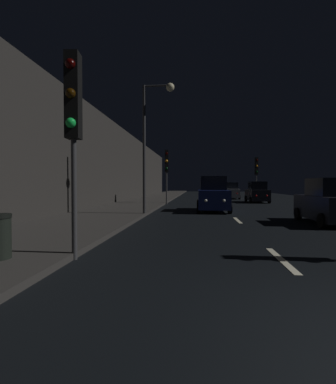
# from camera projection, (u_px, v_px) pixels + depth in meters

# --- Properties ---
(ground) EXTENTS (26.07, 84.00, 0.02)m
(ground) POSITION_uv_depth(u_px,v_px,m) (217.00, 202.00, 27.68)
(ground) COLOR black
(sidewalk_left) EXTENTS (4.40, 84.00, 0.15)m
(sidewalk_left) POSITION_uv_depth(u_px,v_px,m) (148.00, 201.00, 28.40)
(sidewalk_left) COLOR #33302D
(sidewalk_left) RESTS_ON ground
(building_facade_left) EXTENTS (0.80, 63.00, 7.07)m
(building_facade_left) POSITION_uv_depth(u_px,v_px,m) (113.00, 164.00, 25.10)
(building_facade_left) COLOR #2D2B28
(building_facade_left) RESTS_ON ground
(lane_centerline) EXTENTS (0.16, 30.17, 0.01)m
(lane_centerline) POSITION_uv_depth(u_px,v_px,m) (222.00, 206.00, 22.02)
(lane_centerline) COLOR beige
(lane_centerline) RESTS_ON ground
(traffic_light_far_left) EXTENTS (0.34, 0.47, 4.65)m
(traffic_light_far_left) POSITION_uv_depth(u_px,v_px,m) (167.00, 165.00, 24.00)
(traffic_light_far_left) COLOR #38383A
(traffic_light_far_left) RESTS_ON ground
(traffic_light_near_left) EXTENTS (0.34, 0.47, 4.61)m
(traffic_light_near_left) POSITION_uv_depth(u_px,v_px,m) (73.00, 111.00, 6.24)
(traffic_light_near_left) COLOR #38383A
(traffic_light_near_left) RESTS_ON ground
(traffic_light_far_right) EXTENTS (0.34, 0.47, 4.68)m
(traffic_light_far_right) POSITION_uv_depth(u_px,v_px,m) (256.00, 169.00, 30.87)
(traffic_light_far_right) COLOR #38383A
(traffic_light_far_right) RESTS_ON ground
(streetlamp_overhead) EXTENTS (1.70, 0.44, 7.04)m
(streetlamp_overhead) POSITION_uv_depth(u_px,v_px,m) (153.00, 128.00, 14.95)
(streetlamp_overhead) COLOR #2D2D30
(streetlamp_overhead) RESTS_ON ground
(car_approaching_headlights) EXTENTS (2.03, 4.39, 2.21)m
(car_approaching_headlights) POSITION_uv_depth(u_px,v_px,m) (213.00, 195.00, 17.93)
(car_approaching_headlights) COLOR #141E51
(car_approaching_headlights) RESTS_ON ground
(car_parked_right_near) EXTENTS (1.80, 3.90, 1.97)m
(car_parked_right_near) POSITION_uv_depth(u_px,v_px,m) (329.00, 203.00, 12.08)
(car_parked_right_near) COLOR black
(car_parked_right_near) RESTS_ON ground
(car_parked_right_far) EXTENTS (1.82, 3.93, 1.98)m
(car_parked_right_far) POSITION_uv_depth(u_px,v_px,m) (257.00, 193.00, 26.70)
(car_parked_right_far) COLOR black
(car_parked_right_far) RESTS_ON ground
(car_distant_taillights) EXTENTS (1.79, 3.87, 1.95)m
(car_distant_taillights) POSITION_uv_depth(u_px,v_px,m) (231.00, 191.00, 33.59)
(car_distant_taillights) COLOR #A5A8AD
(car_distant_taillights) RESTS_ON ground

